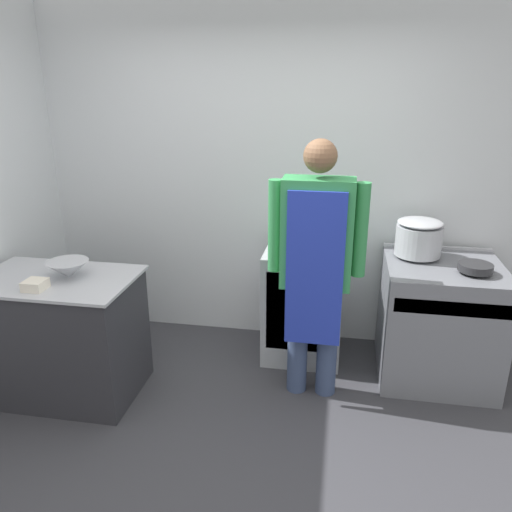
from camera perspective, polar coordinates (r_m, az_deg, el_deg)
ground_plane at (r=3.10m, az=-4.47°, el=-23.11°), size 14.00×14.00×0.00m
wall_back at (r=4.04m, az=1.08°, el=8.80°), size 8.00×0.05×2.70m
wall_left at (r=4.10m, az=-27.12°, el=6.85°), size 0.05×8.00×2.70m
prep_counter at (r=3.73m, az=-21.25°, el=-8.49°), size 1.05×0.68×0.86m
stove at (r=3.90m, az=20.10°, el=-6.97°), size 0.80×0.78×0.89m
fridge_unit at (r=3.96m, az=5.44°, el=-5.35°), size 0.60×0.57×0.88m
person_cook at (r=3.26m, az=6.87°, el=-0.21°), size 0.63×0.24×1.77m
mixing_bowl at (r=3.51m, az=-20.67°, el=-1.44°), size 0.27×0.27×0.12m
plastic_tub at (r=3.40m, az=-23.92°, el=-3.04°), size 0.13×0.13×0.06m
stock_pot at (r=3.79m, az=18.11°, el=2.09°), size 0.33×0.33×0.27m
saute_pan at (r=3.64m, az=23.78°, el=-1.19°), size 0.23×0.23×0.05m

